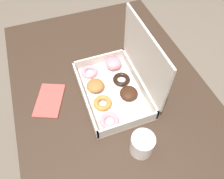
# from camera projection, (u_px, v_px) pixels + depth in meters

# --- Properties ---
(ground_plane) EXTENTS (8.00, 8.00, 0.00)m
(ground_plane) POSITION_uv_depth(u_px,v_px,m) (114.00, 161.00, 1.42)
(ground_plane) COLOR #6B6054
(dining_table) EXTENTS (1.19, 0.75, 0.73)m
(dining_table) POSITION_uv_depth(u_px,v_px,m) (115.00, 113.00, 0.92)
(dining_table) COLOR #38281E
(dining_table) RESTS_ON ground_plane
(donut_box) EXTENTS (0.33, 0.24, 0.27)m
(donut_box) POSITION_uv_depth(u_px,v_px,m) (119.00, 82.00, 0.82)
(donut_box) COLOR white
(donut_box) RESTS_ON dining_table
(coffee_mug) EXTENTS (0.08, 0.08, 0.08)m
(coffee_mug) POSITION_uv_depth(u_px,v_px,m) (142.00, 144.00, 0.69)
(coffee_mug) COLOR white
(coffee_mug) RESTS_ON dining_table
(paper_napkin) EXTENTS (0.18, 0.15, 0.01)m
(paper_napkin) POSITION_uv_depth(u_px,v_px,m) (49.00, 100.00, 0.83)
(paper_napkin) COLOR #CC4C47
(paper_napkin) RESTS_ON dining_table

